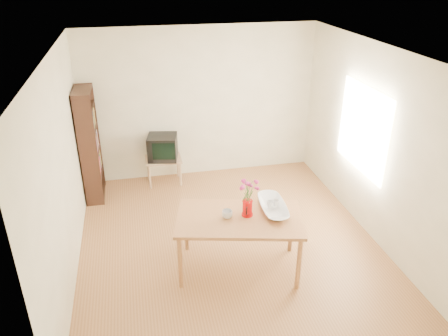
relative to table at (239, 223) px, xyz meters
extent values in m
plane|color=brown|center=(0.00, 0.56, -0.67)|extent=(4.50, 4.50, 0.00)
plane|color=white|center=(0.00, 0.56, 1.93)|extent=(4.50, 4.50, 0.00)
plane|color=beige|center=(0.00, 2.81, 0.63)|extent=(4.00, 0.00, 4.00)
plane|color=beige|center=(0.00, -1.69, 0.63)|extent=(4.00, 0.00, 4.00)
plane|color=beige|center=(-2.00, 0.56, 0.63)|extent=(0.00, 4.50, 4.50)
plane|color=beige|center=(2.00, 0.56, 0.63)|extent=(0.00, 4.50, 4.50)
plane|color=white|center=(1.98, 0.86, 0.73)|extent=(0.00, 1.30, 1.30)
cube|color=#9D6136|center=(0.00, 0.00, 0.06)|extent=(1.66, 1.18, 0.04)
cylinder|color=#9D6136|center=(-0.76, -0.20, -0.32)|extent=(0.06, 0.06, 0.71)
cylinder|color=#9D6136|center=(0.59, -0.52, -0.32)|extent=(0.06, 0.06, 0.71)
cylinder|color=#9D6136|center=(-0.59, 0.52, -0.32)|extent=(0.06, 0.06, 0.71)
cylinder|color=#9D6136|center=(0.76, 0.20, -0.32)|extent=(0.06, 0.06, 0.71)
cube|color=tan|center=(-0.70, 2.53, -0.23)|extent=(0.60, 0.45, 0.03)
cylinder|color=tan|center=(-0.96, 2.35, -0.46)|extent=(0.04, 0.04, 0.43)
cylinder|color=tan|center=(-0.44, 2.35, -0.46)|extent=(0.04, 0.04, 0.43)
cylinder|color=tan|center=(-0.96, 2.72, -0.46)|extent=(0.04, 0.04, 0.43)
cylinder|color=tan|center=(-0.44, 2.72, -0.46)|extent=(0.04, 0.04, 0.43)
cube|color=black|center=(-1.85, 1.97, 0.23)|extent=(0.28, 0.02, 1.80)
cube|color=black|center=(-1.85, 2.65, 0.23)|extent=(0.28, 0.03, 1.80)
cube|color=black|center=(-1.99, 2.31, 0.23)|extent=(0.02, 0.70, 1.80)
cube|color=black|center=(-1.85, 2.31, -0.63)|extent=(0.27, 0.65, 0.02)
cube|color=black|center=(-1.85, 2.31, -0.27)|extent=(0.27, 0.65, 0.02)
cube|color=black|center=(-1.85, 2.31, 0.11)|extent=(0.27, 0.65, 0.02)
cube|color=black|center=(-1.85, 2.31, 0.49)|extent=(0.27, 0.65, 0.02)
cube|color=black|center=(-1.85, 2.31, 0.85)|extent=(0.27, 0.65, 0.02)
cube|color=black|center=(-1.85, 2.31, 1.11)|extent=(0.27, 0.65, 0.02)
cylinder|color=red|center=(0.10, 0.03, 0.17)|extent=(0.12, 0.12, 0.19)
cylinder|color=red|center=(0.10, 0.03, 0.09)|extent=(0.14, 0.14, 0.02)
cylinder|color=red|center=(0.10, 0.03, 0.27)|extent=(0.12, 0.12, 0.01)
cone|color=red|center=(0.12, -0.02, 0.25)|extent=(0.06, 0.08, 0.06)
torus|color=black|center=(0.08, 0.10, 0.18)|extent=(0.05, 0.10, 0.10)
imported|color=white|center=(-0.15, 0.02, 0.13)|extent=(0.17, 0.17, 0.10)
imported|color=white|center=(0.45, 0.09, 0.30)|extent=(0.50, 0.50, 0.44)
imported|color=white|center=(0.41, 0.09, 0.25)|extent=(0.09, 0.09, 0.07)
imported|color=white|center=(0.49, 0.11, 0.25)|extent=(0.10, 0.10, 0.07)
cube|color=black|center=(-0.70, 2.53, -0.01)|extent=(0.55, 0.52, 0.41)
cube|color=black|center=(-0.70, 2.61, 0.01)|extent=(0.37, 0.30, 0.29)
cube|color=black|center=(-0.70, 2.31, 0.01)|extent=(0.37, 0.08, 0.29)
camera|label=1|loc=(-1.12, -4.30, 2.90)|focal=35.00mm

